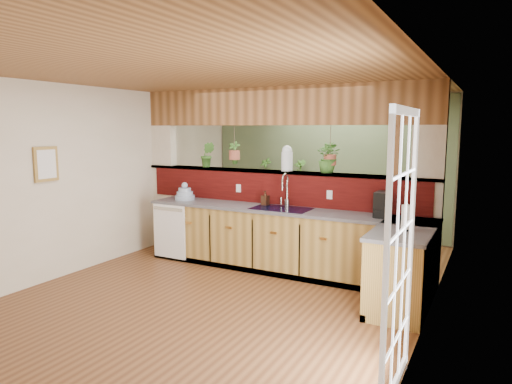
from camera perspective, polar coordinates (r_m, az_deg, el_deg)
The scene contains 28 objects.
ground at distance 5.87m, azimuth -3.24°, elevation -12.05°, with size 4.60×7.00×0.01m, color brown.
ceiling at distance 5.54m, azimuth -3.45°, elevation 14.09°, with size 4.60×7.00×0.01m, color brown.
wall_back at distance 8.72m, azimuth 8.70°, elevation 3.24°, with size 4.60×0.02×2.60m, color beige.
wall_left at distance 7.02m, azimuth -19.60°, elevation 1.73°, with size 0.02×7.00×2.60m, color beige.
wall_right at distance 4.79m, azimuth 20.87°, elevation -1.05°, with size 0.02×7.00×2.60m, color beige.
pass_through_partition at distance 6.74m, azimuth 2.84°, elevation 1.00°, with size 4.60×0.21×2.60m.
pass_through_ledge at distance 6.73m, azimuth 2.63°, elevation 2.53°, with size 4.60×0.21×0.04m, color brown.
header_beam at distance 6.71m, azimuth 2.69°, elevation 10.68°, with size 4.60×0.15×0.55m, color brown.
sage_backwall at distance 8.70m, azimuth 8.65°, elevation 3.23°, with size 4.55×0.02×2.55m, color #566847.
countertop at distance 6.14m, azimuth 7.76°, elevation -6.82°, with size 4.14×1.52×0.90m.
dishwasher at distance 7.08m, azimuth -10.79°, elevation -4.82°, with size 0.58×0.03×0.82m.
navy_sink at distance 6.37m, azimuth 3.19°, elevation -2.78°, with size 0.82×0.50×0.18m.
french_door at distance 3.59m, azimuth 17.54°, elevation -7.91°, with size 0.06×1.02×2.16m, color white.
framed_print at distance 6.47m, azimuth -24.76°, elevation 3.19°, with size 0.04×0.35×0.45m.
faucet at distance 6.46m, azimuth 3.72°, elevation 0.42°, with size 0.21×0.21×0.49m.
dish_stack at distance 7.20m, azimuth -8.89°, elevation -0.28°, with size 0.31×0.31×0.27m.
soap_dispenser at distance 6.61m, azimuth 1.17°, elevation -0.76°, with size 0.09×0.10×0.21m, color #3D2316.
coffee_maker at distance 5.94m, azimuth 15.54°, elevation -1.63°, with size 0.17×0.29×0.32m.
paper_towel at distance 5.25m, azimuth 18.32°, elevation -3.11°, with size 0.14×0.14×0.30m.
glass_jar at distance 6.65m, azimuth 3.90°, elevation 4.23°, with size 0.17×0.17×0.37m.
ledge_plant_left at distance 7.32m, azimuth -6.08°, elevation 4.66°, with size 0.22×0.18×0.40m, color #315F21.
ledge_plant_right at distance 6.42m, azimuth 8.88°, elevation 4.27°, with size 0.24×0.24×0.43m, color #315F21.
hanging_plant_a at distance 7.05m, azimuth -2.72°, elevation 5.85°, with size 0.20×0.17×0.52m.
hanging_plant_b at distance 6.40m, azimuth 9.27°, elevation 5.78°, with size 0.36×0.32×0.55m.
shelving_console at distance 8.86m, azimuth 3.67°, elevation -1.83°, with size 1.40×0.37×0.93m, color black.
shelf_plant_a at distance 8.94m, azimuth 1.26°, elevation 2.81°, with size 0.25×0.17×0.47m, color #315F21.
shelf_plant_b at distance 8.65m, azimuth 5.50°, elevation 2.54°, with size 0.25×0.25×0.45m, color #315F21.
floor_plant at distance 7.93m, azimuth 10.55°, elevation -3.87°, with size 0.72×0.62×0.79m, color #315F21.
Camera 1 is at (2.86, -4.71, 2.01)m, focal length 32.00 mm.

